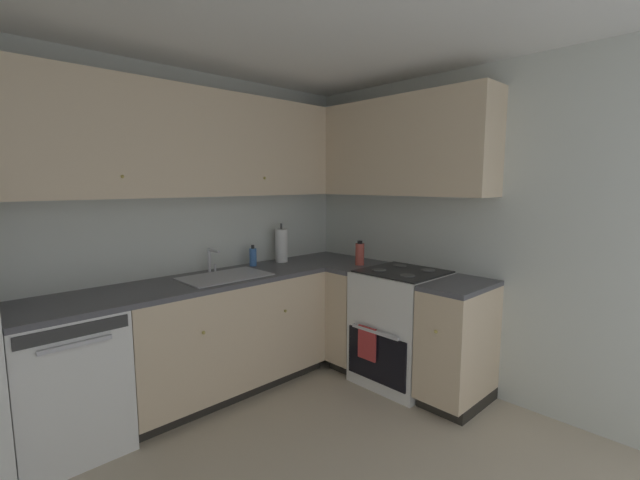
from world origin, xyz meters
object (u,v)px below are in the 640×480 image
object	(u,v)px
oil_bottle	(360,254)
oven_range	(402,326)
dishwasher	(65,381)
paper_towel_roll	(281,245)
soap_bottle	(253,257)

from	to	relation	value
oil_bottle	oven_range	bearing A→B (deg)	-87.61
dishwasher	oven_range	bearing A→B (deg)	-21.34
paper_towel_roll	soap_bottle	bearing A→B (deg)	176.12
oven_range	paper_towel_roll	distance (m)	1.25
dishwasher	oven_range	xyz separation A→B (m)	(2.21, -0.86, 0.02)
dishwasher	oil_bottle	size ratio (longest dim) A/B	4.14
soap_bottle	oil_bottle	distance (m)	0.92
dishwasher	oven_range	size ratio (longest dim) A/B	0.82
dishwasher	oven_range	distance (m)	2.37
paper_towel_roll	oil_bottle	distance (m)	0.71
dishwasher	soap_bottle	size ratio (longest dim) A/B	4.85
oven_range	dishwasher	bearing A→B (deg)	158.66
dishwasher	oil_bottle	xyz separation A→B (m)	(2.19, -0.42, 0.57)
paper_towel_roll	oil_bottle	world-z (taller)	paper_towel_roll
oil_bottle	dishwasher	bearing A→B (deg)	169.11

